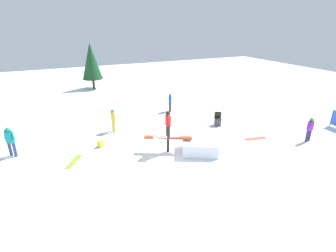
# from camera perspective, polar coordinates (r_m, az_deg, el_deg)

# --- Properties ---
(ground_plane) EXTENTS (60.00, 60.00, 0.00)m
(ground_plane) POSITION_cam_1_polar(r_m,az_deg,el_deg) (13.85, 0.00, -5.55)
(ground_plane) COLOR white
(rail_feature) EXTENTS (2.31, 1.39, 0.84)m
(rail_feature) POSITION_cam_1_polar(r_m,az_deg,el_deg) (13.53, 0.00, -2.87)
(rail_feature) COLOR black
(rail_feature) RESTS_ON ground
(snow_kicker_ramp) EXTENTS (2.29, 2.16, 0.67)m
(snow_kicker_ramp) POSITION_cam_1_polar(r_m,az_deg,el_deg) (13.72, 6.97, -4.44)
(snow_kicker_ramp) COLOR white
(snow_kicker_ramp) RESTS_ON ground
(main_rider_on_rail) EXTENTS (1.56, 0.77, 1.39)m
(main_rider_on_rail) POSITION_cam_1_polar(r_m,az_deg,el_deg) (13.21, 0.00, 0.35)
(main_rider_on_rail) COLOR white
(main_rider_on_rail) RESTS_ON rail_feature
(bystander_purple) EXTENTS (0.59, 0.23, 1.41)m
(bystander_purple) POSITION_cam_1_polar(r_m,az_deg,el_deg) (16.70, 28.50, -0.44)
(bystander_purple) COLOR navy
(bystander_purple) RESTS_ON ground
(bystander_yellow) EXTENTS (0.22, 0.64, 1.44)m
(bystander_yellow) POSITION_cam_1_polar(r_m,az_deg,el_deg) (16.34, -11.85, 1.46)
(bystander_yellow) COLOR gold
(bystander_yellow) RESTS_ON ground
(bystander_blue) EXTENTS (0.39, 0.60, 1.40)m
(bystander_blue) POSITION_cam_1_polar(r_m,az_deg,el_deg) (19.70, 0.45, 5.39)
(bystander_blue) COLOR #2A1D2C
(bystander_blue) RESTS_ON ground
(bystander_teal) EXTENTS (0.55, 0.45, 1.57)m
(bystander_teal) POSITION_cam_1_polar(r_m,az_deg,el_deg) (15.19, -31.12, -2.68)
(bystander_teal) COLOR navy
(bystander_teal) RESTS_ON ground
(loose_snowboard_coral) EXTENTS (1.37, 0.53, 0.02)m
(loose_snowboard_coral) POSITION_cam_1_polar(r_m,az_deg,el_deg) (16.11, 18.51, -2.60)
(loose_snowboard_coral) COLOR #F35F4E
(loose_snowboard_coral) RESTS_ON ground
(loose_snowboard_lime) EXTENTS (0.97, 1.31, 0.02)m
(loose_snowboard_lime) POSITION_cam_1_polar(r_m,az_deg,el_deg) (13.69, -19.83, -7.28)
(loose_snowboard_lime) COLOR #8ADD29
(loose_snowboard_lime) RESTS_ON ground
(folding_chair) EXTENTS (0.60, 0.60, 0.88)m
(folding_chair) POSITION_cam_1_polar(r_m,az_deg,el_deg) (17.42, 10.79, 1.46)
(folding_chair) COLOR #3F3F44
(folding_chair) RESTS_ON ground
(backpack_on_snow) EXTENTS (0.37, 0.36, 0.34)m
(backpack_on_snow) POSITION_cam_1_polar(r_m,az_deg,el_deg) (14.74, -14.46, -3.79)
(backpack_on_snow) COLOR yellow
(backpack_on_snow) RESTS_ON ground
(pine_tree_near) EXTENTS (1.96, 1.96, 4.46)m
(pine_tree_near) POSITION_cam_1_polar(r_m,az_deg,el_deg) (27.43, -16.38, 13.37)
(pine_tree_near) COLOR #4C331E
(pine_tree_near) RESTS_ON ground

